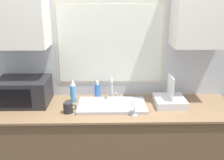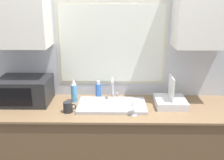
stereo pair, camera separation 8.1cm
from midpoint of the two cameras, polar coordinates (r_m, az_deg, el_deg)
countertop at (r=2.73m, az=0.70°, el=-14.48°), size 2.37×0.66×0.89m
wall_back at (r=2.66m, az=0.80°, el=7.16°), size 6.00×0.38×2.60m
sink_basin at (r=2.51m, az=0.94°, el=-5.52°), size 0.64×0.37×0.03m
faucet at (r=2.66m, az=1.05°, el=-1.59°), size 0.08×0.14×0.22m
microwave at (r=2.71m, az=-17.60°, el=-2.17°), size 0.49×0.38×0.25m
dish_rack at (r=2.60m, az=13.48°, el=-4.44°), size 0.29×0.30×0.29m
spray_bottle at (r=2.63m, az=-7.43°, el=-2.35°), size 0.06×0.06×0.23m
soap_bottle at (r=2.69m, az=-2.14°, el=-2.36°), size 0.06×0.06×0.19m
mug_near_sink at (r=2.42m, az=-8.59°, el=-5.86°), size 0.12×0.08×0.10m
wine_glass at (r=2.31m, az=5.83°, el=-5.08°), size 0.06×0.06×0.15m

